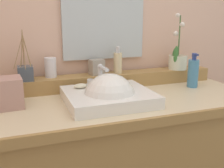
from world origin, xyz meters
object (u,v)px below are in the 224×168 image
sink_basin (109,99)px  tumbler_cup (51,67)px  tissue_box (7,93)px  lotion_bottle (193,73)px  soap_dispenser (118,62)px  reed_diffuser (25,73)px  potted_plant (178,59)px  trinket_box (97,67)px  soap_bar (80,86)px

sink_basin → tumbler_cup: (-0.23, 0.31, 0.11)m
tumbler_cup → tissue_box: size_ratio=0.78×
tumbler_cup → lotion_bottle: size_ratio=0.54×
soap_dispenser → reed_diffuser: bearing=-179.9°
sink_basin → lotion_bottle: bearing=11.8°
potted_plant → soap_dispenser: (-0.40, 0.00, 0.00)m
reed_diffuser → lotion_bottle: 0.94m
tumbler_cup → trinket_box: size_ratio=1.23×
soap_bar → trinket_box: 0.23m
tumbler_cup → potted_plant: bearing=-3.1°
reed_diffuser → soap_bar: bearing=-32.9°
potted_plant → tissue_box: potted_plant is taller
soap_dispenser → lotion_bottle: (0.41, -0.16, -0.06)m
soap_dispenser → tissue_box: size_ratio=1.15×
soap_bar → tissue_box: size_ratio=0.50×
reed_diffuser → lotion_bottle: (0.93, -0.16, -0.03)m
soap_dispenser → trinket_box: 0.13m
sink_basin → reed_diffuser: 0.47m
sink_basin → soap_dispenser: 0.34m
potted_plant → tumbler_cup: potted_plant is taller
sink_basin → soap_bar: bearing=135.2°
lotion_bottle → soap_bar: bearing=-179.6°
soap_dispenser → trinket_box: (-0.12, 0.01, -0.02)m
sink_basin → soap_bar: (-0.11, 0.11, 0.05)m
potted_plant → soap_bar: bearing=-166.6°
potted_plant → tumbler_cup: bearing=176.9°
soap_bar → trinket_box: size_ratio=0.79×
soap_bar → tumbler_cup: tumbler_cup is taller
sink_basin → potted_plant: (0.55, 0.27, 0.12)m
soap_dispenser → tissue_box: bearing=-163.5°
reed_diffuser → trinket_box: reed_diffuser is taller
reed_diffuser → tissue_box: reed_diffuser is taller
soap_dispenser → tumbler_cup: size_ratio=1.47×
sink_basin → trinket_box: (0.03, 0.29, 0.10)m
sink_basin → potted_plant: 0.63m
soap_dispenser → reed_diffuser: 0.52m
tumbler_cup → trinket_box: bearing=-5.4°
lotion_bottle → tissue_box: lotion_bottle is taller
reed_diffuser → lotion_bottle: bearing=-9.7°
reed_diffuser → trinket_box: size_ratio=2.99×
trinket_box → lotion_bottle: lotion_bottle is taller
soap_bar → tumbler_cup: (-0.12, 0.20, 0.07)m
sink_basin → tissue_box: size_ratio=2.97×
sink_basin → lotion_bottle: (0.56, 0.12, 0.06)m
tumbler_cup → trinket_box: (0.26, -0.02, -0.01)m
lotion_bottle → potted_plant: bearing=92.8°
reed_diffuser → lotion_bottle: size_ratio=1.32×
potted_plant → soap_dispenser: potted_plant is taller
soap_dispenser → tissue_box: 0.64m
potted_plant → trinket_box: (-0.53, 0.02, -0.02)m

